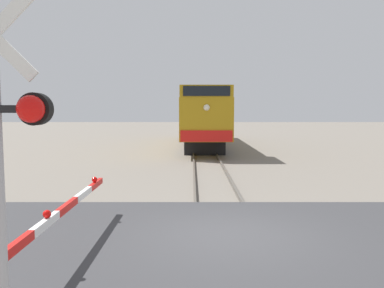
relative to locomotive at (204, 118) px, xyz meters
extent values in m
plane|color=slate|center=(0.00, -22.53, -2.19)|extent=(160.00, 160.00, 0.00)
cube|color=#59544C|center=(-0.72, -22.53, -2.11)|extent=(0.08, 80.00, 0.15)
cube|color=#59544C|center=(0.72, -22.53, -2.11)|extent=(0.08, 80.00, 0.15)
cube|color=#38383A|center=(0.00, -22.53, -2.11)|extent=(36.00, 6.09, 0.15)
cube|color=black|center=(0.00, -4.82, -1.66)|extent=(2.62, 3.20, 1.05)
cube|color=black|center=(0.00, 5.47, -1.66)|extent=(2.62, 3.20, 1.05)
cube|color=#B28414|center=(0.00, 0.32, 0.12)|extent=(3.08, 18.71, 2.52)
cube|color=#B28414|center=(0.00, -7.43, 1.73)|extent=(3.02, 3.20, 0.70)
cube|color=black|center=(0.00, -9.06, 1.73)|extent=(2.62, 0.06, 0.56)
cube|color=red|center=(0.00, -9.07, -0.79)|extent=(2.93, 0.08, 0.64)
sphere|color=#F2EACC|center=(0.00, -9.08, 0.81)|extent=(0.36, 0.36, 0.36)
cylinder|color=#ADADB2|center=(-2.86, -26.86, -0.13)|extent=(0.14, 0.14, 4.11)
sphere|color=red|center=(-2.44, -26.96, 0.72)|extent=(0.28, 0.28, 0.28)
cylinder|color=black|center=(-2.44, -26.84, 0.72)|extent=(0.34, 0.14, 0.34)
cube|color=red|center=(-3.25, -25.70, -1.18)|extent=(0.10, 1.13, 0.14)
cube|color=white|center=(-3.25, -24.57, -1.18)|extent=(0.10, 1.13, 0.14)
cube|color=red|center=(-3.25, -23.43, -1.18)|extent=(0.10, 1.13, 0.14)
cube|color=white|center=(-3.25, -22.30, -1.18)|extent=(0.10, 1.13, 0.14)
cube|color=red|center=(-3.25, -21.17, -1.18)|extent=(0.10, 1.13, 0.14)
sphere|color=red|center=(-3.25, -24.48, -1.04)|extent=(0.14, 0.14, 0.14)
sphere|color=red|center=(-3.25, -21.26, -1.04)|extent=(0.14, 0.14, 0.14)
camera|label=1|loc=(-0.81, -30.91, 0.72)|focal=36.61mm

